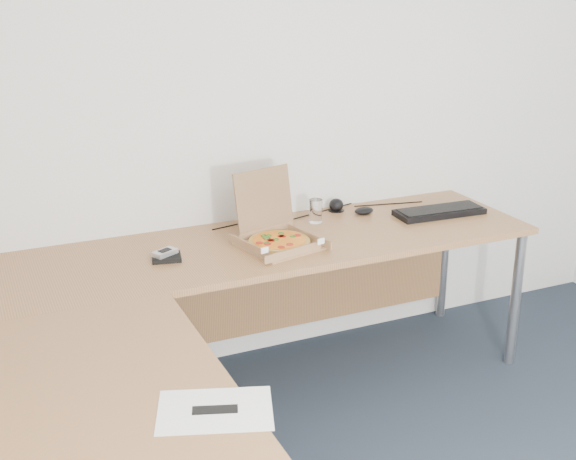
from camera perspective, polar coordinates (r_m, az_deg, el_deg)
name	(u,v)px	position (r m, az deg, el deg)	size (l,w,h in m)	color
desk	(232,297)	(2.92, -4.25, -5.05)	(2.50, 2.20, 0.73)	#9D6A3E
pizza_box	(278,238)	(3.33, -0.79, -0.57)	(0.30, 0.35, 0.31)	#996F4A
drinking_glass	(316,211)	(3.63, 2.10, 1.45)	(0.06, 0.06, 0.11)	white
keyboard	(439,212)	(3.83, 11.36, 1.35)	(0.45, 0.16, 0.03)	black
mouse	(364,211)	(3.78, 5.76, 1.46)	(0.10, 0.07, 0.04)	black
wallet	(166,257)	(3.22, -9.17, -2.06)	(0.12, 0.10, 0.02)	black
phone	(165,253)	(3.22, -9.29, -1.70)	(0.10, 0.06, 0.02)	#B2B5BA
paper_sheet	(215,410)	(2.18, -5.54, -13.39)	(0.32, 0.23, 0.00)	white
dome_speaker	(336,204)	(3.81, 3.67, 1.96)	(0.08, 0.08, 0.07)	black
cable_bundle	(315,213)	(3.77, 2.06, 1.28)	(0.55, 0.04, 0.01)	black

